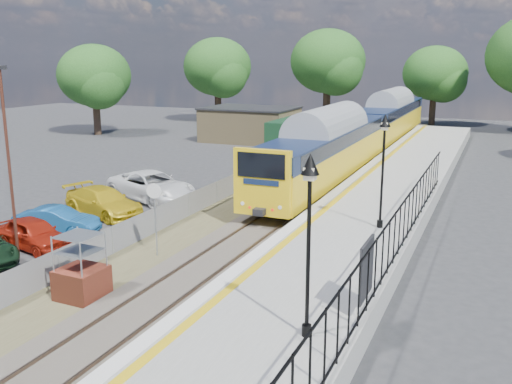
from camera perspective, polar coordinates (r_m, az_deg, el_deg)
The scene contains 18 objects.
ground at distance 20.44m, azimuth -6.27°, elevation -8.73°, with size 120.00×120.00×0.00m, color #2D2D30.
track_bed at distance 28.92m, azimuth 2.37°, elevation -1.81°, with size 5.90×80.00×0.29m.
platform at distance 25.99m, azimuth 10.71°, elevation -2.98°, with size 5.00×70.00×0.90m, color gray.
platform_edge at distance 26.36m, azimuth 6.38°, elevation -1.56°, with size 0.90×70.00×0.01m.
victorian_lamp_south at distance 13.45m, azimuth 5.36°, elevation -1.17°, with size 0.44×0.44×4.60m.
victorian_lamp_north at distance 23.03m, azimuth 12.68°, elevation 4.65°, with size 0.44×0.44×4.60m.
palisade_fence at distance 19.74m, azimuth 13.78°, elevation -4.19°, with size 0.12×26.00×2.00m.
wire_fence at distance 32.31m, azimuth -2.31°, elevation 0.74°, with size 0.06×52.00×1.20m.
outbuilding at distance 52.15m, azimuth 0.17°, elevation 6.62°, with size 10.80×10.10×3.12m.
tree_line at distance 58.96m, azimuth 15.82°, elevation 11.86°, with size 56.80×43.80×11.88m.
train at distance 44.37m, azimuth 10.91°, elevation 6.25°, with size 2.82×40.83×3.51m.
brick_plinth at distance 19.27m, azimuth -17.11°, elevation -7.28°, with size 1.42×1.42×2.21m.
speed_sign at distance 22.28m, azimuth -10.09°, elevation -1.47°, with size 0.59×0.14×2.96m.
carpark_lamp at distance 23.69m, azimuth -23.58°, elevation 3.78°, with size 0.25×0.50×7.35m.
car_red at distance 25.00m, azimuth -21.35°, elevation -3.89°, with size 1.51×3.76×1.28m, color #A3200F.
car_blue at distance 26.69m, azimuth -19.27°, elevation -2.73°, with size 1.28×3.67×1.21m, color #185795.
car_yellow at distance 29.07m, azimuth -15.00°, elevation -0.97°, with size 1.93×4.75×1.38m, color gold.
car_white at distance 31.61m, azimuth -10.34°, elevation 0.57°, with size 2.57×5.58×1.55m, color white.
Camera 1 is at (9.49, -16.40, 7.66)m, focal length 40.00 mm.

